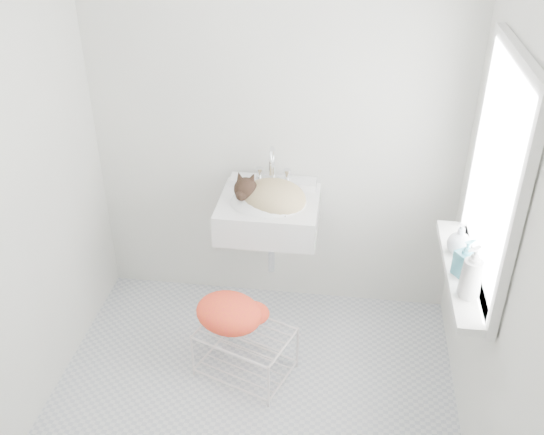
# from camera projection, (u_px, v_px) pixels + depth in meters

# --- Properties ---
(floor) EXTENTS (2.20, 2.00, 0.02)m
(floor) POSITION_uv_depth(u_px,v_px,m) (251.00, 404.00, 3.32)
(floor) COLOR silver
(floor) RESTS_ON ground
(back_wall) EXTENTS (2.20, 0.02, 2.50)m
(back_wall) POSITION_uv_depth(u_px,v_px,m) (275.00, 117.00, 3.53)
(back_wall) COLOR white
(back_wall) RESTS_ON ground
(right_wall) EXTENTS (0.02, 2.00, 2.50)m
(right_wall) POSITION_uv_depth(u_px,v_px,m) (507.00, 220.00, 2.55)
(right_wall) COLOR white
(right_wall) RESTS_ON ground
(left_wall) EXTENTS (0.02, 2.00, 2.50)m
(left_wall) POSITION_uv_depth(u_px,v_px,m) (8.00, 187.00, 2.80)
(left_wall) COLOR white
(left_wall) RESTS_ON ground
(window_glass) EXTENTS (0.01, 0.80, 1.00)m
(window_glass) POSITION_uv_depth(u_px,v_px,m) (499.00, 176.00, 2.67)
(window_glass) COLOR white
(window_glass) RESTS_ON right_wall
(window_frame) EXTENTS (0.04, 0.90, 1.10)m
(window_frame) POSITION_uv_depth(u_px,v_px,m) (496.00, 176.00, 2.67)
(window_frame) COLOR white
(window_frame) RESTS_ON right_wall
(windowsill) EXTENTS (0.16, 0.88, 0.04)m
(windowsill) POSITION_uv_depth(u_px,v_px,m) (462.00, 272.00, 2.95)
(windowsill) COLOR white
(windowsill) RESTS_ON right_wall
(sink) EXTENTS (0.57, 0.50, 0.23)m
(sink) POSITION_uv_depth(u_px,v_px,m) (269.00, 200.00, 3.51)
(sink) COLOR white
(sink) RESTS_ON back_wall
(faucet) EXTENTS (0.21, 0.14, 0.21)m
(faucet) POSITION_uv_depth(u_px,v_px,m) (273.00, 164.00, 3.59)
(faucet) COLOR silver
(faucet) RESTS_ON sink
(cat) EXTENTS (0.44, 0.39, 0.25)m
(cat) POSITION_uv_depth(u_px,v_px,m) (271.00, 196.00, 3.48)
(cat) COLOR tan
(cat) RESTS_ON sink
(wire_rack) EXTENTS (0.58, 0.49, 0.29)m
(wire_rack) POSITION_uv_depth(u_px,v_px,m) (245.00, 351.00, 3.45)
(wire_rack) COLOR silver
(wire_rack) RESTS_ON floor
(towel) EXTENTS (0.47, 0.42, 0.16)m
(towel) POSITION_uv_depth(u_px,v_px,m) (229.00, 320.00, 3.42)
(towel) COLOR orange
(towel) RESTS_ON wire_rack
(bottle_a) EXTENTS (0.12, 0.12, 0.22)m
(bottle_a) POSITION_uv_depth(u_px,v_px,m) (467.00, 296.00, 2.76)
(bottle_a) COLOR silver
(bottle_a) RESTS_ON windowsill
(bottle_b) EXTENTS (0.12, 0.12, 0.19)m
(bottle_b) POSITION_uv_depth(u_px,v_px,m) (462.00, 275.00, 2.89)
(bottle_b) COLOR teal
(bottle_b) RESTS_ON windowsill
(bottle_c) EXTENTS (0.14, 0.14, 0.15)m
(bottle_c) POSITION_uv_depth(u_px,v_px,m) (457.00, 252.00, 3.05)
(bottle_c) COLOR silver
(bottle_c) RESTS_ON windowsill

